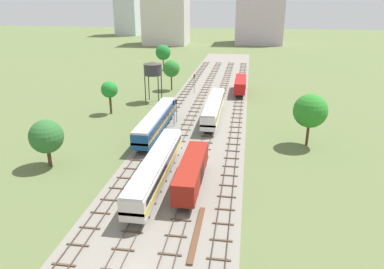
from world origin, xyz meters
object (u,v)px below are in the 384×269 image
Objects in this scene: freight_boxcar_centre_far at (240,84)px; water_tower at (153,69)px; freight_boxcar_centre_left_nearest at (192,171)px; passenger_coach_far_left_mid at (156,120)px; signal_post_mid at (174,110)px; signal_post_nearest at (176,108)px; passenger_coach_centre_left_midfar at (214,107)px; passenger_coach_left_near at (156,167)px; signal_post_near at (194,81)px.

freight_boxcar_centre_far is 24.37m from water_tower.
freight_boxcar_centre_left_nearest is 21.71m from passenger_coach_far_left_mid.
signal_post_nearest is at bearing 90.00° from signal_post_mid.
passenger_coach_far_left_mid is 1.57× the size of freight_boxcar_centre_far.
freight_boxcar_centre_left_nearest is 29.82m from passenger_coach_centre_left_midfar.
signal_post_near is at bearing 92.71° from passenger_coach_left_near.
passenger_coach_left_near is 30.00m from passenger_coach_centre_left_midfar.
signal_post_near is 0.96× the size of signal_post_mid.
water_tower is (-15.74, 11.55, 5.36)m from passenger_coach_centre_left_midfar.
passenger_coach_centre_left_midfar is 4.14× the size of signal_post_mid.
passenger_coach_left_near reaches higher than freight_boxcar_centre_far.
freight_boxcar_centre_far is 2.74× the size of signal_post_near.
freight_boxcar_centre_far is 2.64× the size of signal_post_mid.
signal_post_near is (-7.21, 21.13, 0.64)m from passenger_coach_centre_left_midfar.
signal_post_mid is at bearing 95.77° from passenger_coach_left_near.
freight_boxcar_centre_left_nearest is 1.45× the size of water_tower.
freight_boxcar_centre_far is (9.62, 53.03, -0.16)m from passenger_coach_left_near.
signal_post_mid is (0.00, -2.53, 0.29)m from signal_post_nearest.
water_tower is (-15.75, 41.37, 5.53)m from freight_boxcar_centre_left_nearest.
water_tower is (-10.93, 41.17, 5.36)m from passenger_coach_left_near.
signal_post_nearest is at bearing 105.21° from freight_boxcar_centre_left_nearest.
passenger_coach_centre_left_midfar is 20.25m from water_tower.
water_tower is at bearing 104.87° from passenger_coach_left_near.
signal_post_mid reaches higher than passenger_coach_centre_left_midfar.
passenger_coach_left_near and passenger_coach_centre_left_midfar have the same top height.
signal_post_mid is (-12.03, -29.21, 0.93)m from freight_boxcar_centre_far.
signal_post_near is at bearing 48.33° from water_tower.
passenger_coach_left_near is 4.14× the size of signal_post_mid.
freight_boxcar_centre_far is at bearing 78.38° from passenger_coach_centre_left_midfar.
passenger_coach_left_near and passenger_coach_far_left_mid have the same top height.
water_tower reaches higher than signal_post_near.
passenger_coach_centre_left_midfar is 1.57× the size of freight_boxcar_centre_far.
freight_boxcar_centre_far is (4.82, 23.41, -0.16)m from passenger_coach_centre_left_midfar.
passenger_coach_left_near is 1.00× the size of passenger_coach_far_left_mid.
passenger_coach_left_near is 42.93m from water_tower.
passenger_coach_far_left_mid is 31.59m from signal_post_near.
signal_post_near is (8.53, 9.58, -4.72)m from water_tower.
signal_post_mid is (-7.21, -5.80, 0.76)m from passenger_coach_centre_left_midfar.
passenger_coach_centre_left_midfar is at bearing -36.28° from water_tower.
signal_post_near is at bearing 90.00° from signal_post_nearest.
freight_boxcar_centre_far is 1.45× the size of water_tower.
passenger_coach_centre_left_midfar is at bearing 24.40° from signal_post_nearest.
signal_post_nearest is (2.40, 7.08, 0.47)m from passenger_coach_far_left_mid.
signal_post_mid is at bearing 62.18° from passenger_coach_far_left_mid.
signal_post_nearest is (-7.22, 26.55, 0.64)m from freight_boxcar_centre_left_nearest.
signal_post_near reaches higher than passenger_coach_centre_left_midfar.
passenger_coach_left_near is 1.00× the size of passenger_coach_centre_left_midfar.
signal_post_nearest is 0.91× the size of signal_post_mid.
freight_boxcar_centre_far is (14.43, 33.77, -0.16)m from passenger_coach_far_left_mid.
freight_boxcar_centre_left_nearest is at bearing -2.42° from passenger_coach_left_near.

